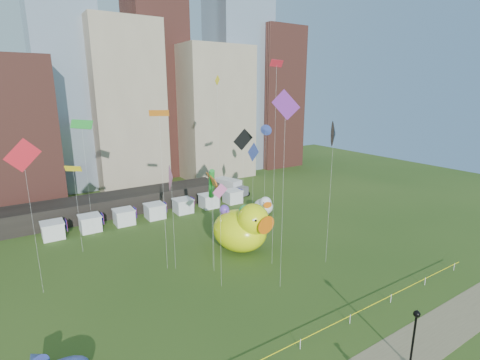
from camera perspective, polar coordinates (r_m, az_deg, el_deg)
ground at (r=32.89m, az=9.47°, el=-24.82°), size 160.00×160.00×0.00m
skyline at (r=81.92m, az=-19.54°, el=14.06°), size 101.00×23.00×68.00m
pavilion at (r=64.79m, az=-19.32°, el=-3.64°), size 38.00×6.00×3.20m
vendor_tents at (r=60.77m, az=-13.28°, el=-4.87°), size 33.24×2.80×2.40m
caution_tape at (r=32.47m, az=9.52°, el=-23.89°), size 50.00×0.06×0.90m
big_duck at (r=46.95m, az=0.40°, el=-7.62°), size 7.83×9.47×6.82m
small_duck at (r=60.73m, az=3.79°, el=-4.08°), size 4.24×4.78×3.35m
seahorse_green at (r=45.84m, az=0.68°, el=-6.11°), size 1.66×1.97×6.48m
seahorse_purple at (r=47.90m, az=-2.52°, el=-5.73°), size 1.29×1.62×5.84m
lamppost at (r=31.96m, az=25.83°, el=-20.82°), size 0.51×0.51×4.92m
box_truck at (r=72.13m, az=-1.59°, el=-1.06°), size 4.41×7.55×3.02m
kite_0 at (r=39.73m, az=-31.09°, el=3.12°), size 3.24×0.14×16.15m
kite_1 at (r=40.59m, az=-10.81°, el=0.35°), size 1.48×2.72×12.47m
kite_2 at (r=42.02m, az=14.61°, el=7.07°), size 2.16×2.30×17.12m
kite_3 at (r=52.99m, az=-23.77°, el=7.99°), size 2.47×3.55×16.57m
kite_4 at (r=53.81m, az=-3.57°, el=13.78°), size 1.26×0.84×22.53m
kite_5 at (r=61.93m, az=4.06°, el=7.85°), size 0.46×1.80×14.66m
kite_6 at (r=39.78m, az=-12.66°, el=9.92°), size 2.01×1.24×18.43m
kite_7 at (r=35.00m, az=7.21°, el=11.10°), size 1.43×2.52×20.58m
kite_8 at (r=40.05m, az=5.81°, el=17.42°), size 2.30×1.19×23.57m
kite_9 at (r=36.25m, az=-3.17°, el=-2.31°), size 1.54×0.35×11.47m
kite_10 at (r=44.51m, az=0.49°, el=6.10°), size 2.70×0.30×15.90m
kite_11 at (r=40.37m, az=-4.52°, el=-0.63°), size 1.41×2.19×12.10m
kite_12 at (r=48.72m, az=-24.86°, el=1.54°), size 1.85×1.71×11.44m
kite_13 at (r=60.20m, az=2.10°, el=4.36°), size 0.11×3.32×12.01m
kite_14 at (r=39.28m, az=-4.38°, el=-0.17°), size 1.49×3.85×11.48m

